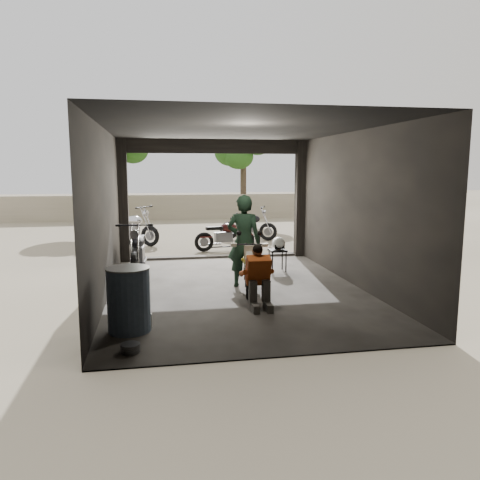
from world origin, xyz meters
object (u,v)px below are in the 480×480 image
object	(u,v)px
main_bike	(250,265)
outside_bike_a	(131,225)
outside_bike_b	(225,233)
stool	(278,253)
left_bike	(138,248)
rider	(244,241)
sign_post	(316,193)
outside_bike_c	(248,223)
oil_drum	(129,300)
helmet	(279,243)
mechanic	(259,279)

from	to	relation	value
main_bike	outside_bike_a	size ratio (longest dim) A/B	0.85
outside_bike_b	stool	bearing A→B (deg)	-173.28
main_bike	outside_bike_a	distance (m)	6.94
left_bike	rider	distance (m)	2.81
outside_bike_a	left_bike	bearing A→B (deg)	-139.30
sign_post	stool	bearing A→B (deg)	-118.48
outside_bike_b	sign_post	world-z (taller)	sign_post
left_bike	outside_bike_c	size ratio (longest dim) A/B	1.05
rider	stool	bearing A→B (deg)	-108.54
oil_drum	sign_post	distance (m)	9.03
main_bike	sign_post	distance (m)	6.15
oil_drum	outside_bike_b	bearing A→B (deg)	70.03
sign_post	left_bike	bearing A→B (deg)	-147.22
left_bike	outside_bike_b	xyz separation A→B (m)	(2.47, 2.72, -0.07)
sign_post	helmet	bearing A→B (deg)	-118.32
outside_bike_c	stool	bearing A→B (deg)	-163.31
rider	stool	world-z (taller)	rider
left_bike	outside_bike_b	distance (m)	3.67
helmet	sign_post	world-z (taller)	sign_post
outside_bike_a	outside_bike_c	size ratio (longest dim) A/B	1.09
helmet	oil_drum	bearing A→B (deg)	-116.98
rider	oil_drum	world-z (taller)	rider
outside_bike_c	oil_drum	size ratio (longest dim) A/B	1.76
outside_bike_b	sign_post	bearing A→B (deg)	-90.75
mechanic	stool	size ratio (longest dim) A/B	1.99
main_bike	left_bike	bearing A→B (deg)	149.54
rider	oil_drum	bearing A→B (deg)	67.78
oil_drum	sign_post	size ratio (longest dim) A/B	0.40
oil_drum	outside_bike_a	bearing A→B (deg)	92.43
left_bike	oil_drum	world-z (taller)	left_bike
left_bike	main_bike	bearing A→B (deg)	-39.18
left_bike	sign_post	xyz separation A→B (m)	(5.41, 3.07, 1.07)
sign_post	mechanic	bearing A→B (deg)	-113.85
stool	sign_post	xyz separation A→B (m)	(2.15, 3.48, 1.21)
left_bike	stool	xyz separation A→B (m)	(3.26, -0.42, -0.15)
left_bike	mechanic	xyz separation A→B (m)	(2.18, -3.25, -0.08)
outside_bike_a	outside_bike_c	bearing A→B (deg)	-49.25
outside_bike_a	oil_drum	distance (m)	8.43
rider	oil_drum	distance (m)	3.25
outside_bike_c	main_bike	bearing A→B (deg)	-170.92
main_bike	mechanic	world-z (taller)	mechanic
mechanic	outside_bike_b	bearing A→B (deg)	88.30
outside_bike_c	helmet	xyz separation A→B (m)	(-0.29, -5.07, 0.11)
left_bike	rider	bearing A→B (deg)	-34.30
outside_bike_b	outside_bike_c	world-z (taller)	outside_bike_c
outside_bike_b	helmet	distance (m)	3.22
helmet	oil_drum	size ratio (longest dim) A/B	0.33
main_bike	outside_bike_c	xyz separation A→B (m)	(1.33, 6.76, 0.05)
rider	oil_drum	size ratio (longest dim) A/B	1.96
left_bike	outside_bike_a	world-z (taller)	outside_bike_a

